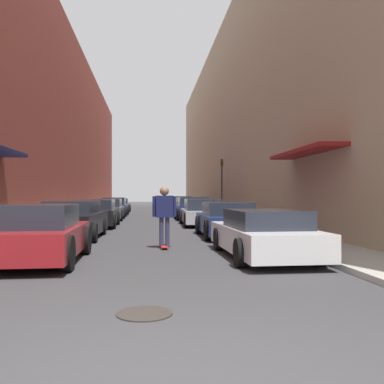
{
  "coord_description": "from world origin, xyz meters",
  "views": [
    {
      "loc": [
        -0.16,
        -3.23,
        1.48
      ],
      "look_at": [
        1.27,
        10.69,
        1.58
      ],
      "focal_mm": 40.0,
      "sensor_mm": 36.0,
      "label": 1
    }
  ],
  "objects_px": {
    "parked_car_left_1": "(74,220)",
    "parked_car_right_1": "(227,220)",
    "parked_car_right_3": "(192,208)",
    "parked_car_right_5": "(181,205)",
    "parked_car_left_0": "(34,234)",
    "parked_car_left_2": "(95,214)",
    "parked_car_right_2": "(202,213)",
    "skateboarder": "(164,210)",
    "parked_car_left_3": "(108,210)",
    "parked_car_right_0": "(263,234)",
    "parked_car_left_5": "(119,206)",
    "manhole_cover": "(144,314)",
    "traffic_light": "(222,181)",
    "parked_car_right_4": "(187,207)",
    "parked_car_left_4": "(114,207)"
  },
  "relations": [
    {
      "from": "parked_car_left_5",
      "to": "parked_car_right_5",
      "type": "relative_size",
      "value": 1.16
    },
    {
      "from": "parked_car_left_1",
      "to": "parked_car_right_1",
      "type": "relative_size",
      "value": 1.1
    },
    {
      "from": "parked_car_left_3",
      "to": "traffic_light",
      "type": "xyz_separation_m",
      "value": [
        7.34,
        2.94,
        1.83
      ]
    },
    {
      "from": "parked_car_right_5",
      "to": "parked_car_left_0",
      "type": "bearing_deg",
      "value": -101.03
    },
    {
      "from": "parked_car_left_0",
      "to": "parked_car_left_3",
      "type": "xyz_separation_m",
      "value": [
        0.09,
        15.94,
        -0.02
      ]
    },
    {
      "from": "traffic_light",
      "to": "parked_car_right_0",
      "type": "bearing_deg",
      "value": -96.85
    },
    {
      "from": "parked_car_left_0",
      "to": "parked_car_right_0",
      "type": "distance_m",
      "value": 5.2
    },
    {
      "from": "parked_car_left_3",
      "to": "skateboarder",
      "type": "bearing_deg",
      "value": -78.34
    },
    {
      "from": "parked_car_left_2",
      "to": "skateboarder",
      "type": "xyz_separation_m",
      "value": [
        2.89,
        -8.29,
        0.44
      ]
    },
    {
      "from": "parked_car_left_4",
      "to": "parked_car_left_0",
      "type": "bearing_deg",
      "value": -90.25
    },
    {
      "from": "parked_car_right_0",
      "to": "parked_car_right_2",
      "type": "xyz_separation_m",
      "value": [
        -0.12,
        10.67,
        0.07
      ]
    },
    {
      "from": "parked_car_left_0",
      "to": "traffic_light",
      "type": "bearing_deg",
      "value": 68.52
    },
    {
      "from": "parked_car_right_1",
      "to": "parked_car_right_4",
      "type": "xyz_separation_m",
      "value": [
        0.07,
        16.28,
        0.03
      ]
    },
    {
      "from": "parked_car_left_2",
      "to": "parked_car_right_2",
      "type": "height_order",
      "value": "parked_car_right_2"
    },
    {
      "from": "parked_car_right_1",
      "to": "skateboarder",
      "type": "distance_m",
      "value": 3.8
    },
    {
      "from": "parked_car_right_0",
      "to": "parked_car_right_3",
      "type": "distance_m",
      "value": 15.76
    },
    {
      "from": "parked_car_right_3",
      "to": "manhole_cover",
      "type": "height_order",
      "value": "parked_car_right_3"
    },
    {
      "from": "parked_car_left_2",
      "to": "parked_car_left_3",
      "type": "distance_m",
      "value": 5.43
    },
    {
      "from": "parked_car_left_2",
      "to": "parked_car_right_2",
      "type": "bearing_deg",
      "value": 4.8
    },
    {
      "from": "parked_car_left_3",
      "to": "parked_car_left_5",
      "type": "height_order",
      "value": "parked_car_left_3"
    },
    {
      "from": "parked_car_left_0",
      "to": "parked_car_right_3",
      "type": "bearing_deg",
      "value": 72.23
    },
    {
      "from": "parked_car_left_1",
      "to": "manhole_cover",
      "type": "height_order",
      "value": "parked_car_left_1"
    },
    {
      "from": "parked_car_right_1",
      "to": "parked_car_left_2",
      "type": "bearing_deg",
      "value": 134.44
    },
    {
      "from": "parked_car_right_3",
      "to": "parked_car_right_5",
      "type": "height_order",
      "value": "parked_car_right_5"
    },
    {
      "from": "parked_car_left_0",
      "to": "parked_car_left_1",
      "type": "xyz_separation_m",
      "value": [
        -0.03,
        5.15,
        -0.0
      ]
    },
    {
      "from": "parked_car_left_1",
      "to": "parked_car_right_0",
      "type": "relative_size",
      "value": 1.0
    },
    {
      "from": "parked_car_right_0",
      "to": "parked_car_right_1",
      "type": "height_order",
      "value": "parked_car_right_1"
    },
    {
      "from": "manhole_cover",
      "to": "parked_car_right_0",
      "type": "bearing_deg",
      "value": 58.72
    },
    {
      "from": "parked_car_left_2",
      "to": "parked_car_right_4",
      "type": "xyz_separation_m",
      "value": [
        5.27,
        10.99,
        0.02
      ]
    },
    {
      "from": "parked_car_left_0",
      "to": "parked_car_left_2",
      "type": "distance_m",
      "value": 10.51
    },
    {
      "from": "manhole_cover",
      "to": "traffic_light",
      "type": "xyz_separation_m",
      "value": [
        5.0,
        23.16,
        2.43
      ]
    },
    {
      "from": "parked_car_left_1",
      "to": "parked_car_left_2",
      "type": "height_order",
      "value": "parked_car_left_1"
    },
    {
      "from": "parked_car_left_0",
      "to": "manhole_cover",
      "type": "bearing_deg",
      "value": -60.43
    },
    {
      "from": "parked_car_left_2",
      "to": "skateboarder",
      "type": "distance_m",
      "value": 8.79
    },
    {
      "from": "parked_car_left_5",
      "to": "parked_car_right_0",
      "type": "distance_m",
      "value": 27.19
    },
    {
      "from": "parked_car_left_5",
      "to": "parked_car_right_1",
      "type": "bearing_deg",
      "value": -76.48
    },
    {
      "from": "manhole_cover",
      "to": "traffic_light",
      "type": "bearing_deg",
      "value": 77.82
    },
    {
      "from": "parked_car_right_0",
      "to": "parked_car_right_5",
      "type": "height_order",
      "value": "parked_car_right_5"
    },
    {
      "from": "parked_car_right_0",
      "to": "parked_car_right_2",
      "type": "height_order",
      "value": "parked_car_right_2"
    },
    {
      "from": "parked_car_left_5",
      "to": "skateboarder",
      "type": "bearing_deg",
      "value": -83.25
    },
    {
      "from": "parked_car_left_3",
      "to": "parked_car_right_2",
      "type": "bearing_deg",
      "value": -45.13
    },
    {
      "from": "parked_car_left_4",
      "to": "traffic_light",
      "type": "xyz_separation_m",
      "value": [
        7.34,
        -2.15,
        1.81
      ]
    },
    {
      "from": "parked_car_right_4",
      "to": "skateboarder",
      "type": "xyz_separation_m",
      "value": [
        -2.38,
        -19.28,
        0.42
      ]
    },
    {
      "from": "skateboarder",
      "to": "manhole_cover",
      "type": "distance_m",
      "value": 6.61
    },
    {
      "from": "parked_car_right_0",
      "to": "traffic_light",
      "type": "bearing_deg",
      "value": 83.15
    },
    {
      "from": "parked_car_left_1",
      "to": "skateboarder",
      "type": "relative_size",
      "value": 2.59
    },
    {
      "from": "parked_car_right_4",
      "to": "traffic_light",
      "type": "height_order",
      "value": "traffic_light"
    },
    {
      "from": "parked_car_left_0",
      "to": "skateboarder",
      "type": "height_order",
      "value": "skateboarder"
    },
    {
      "from": "parked_car_left_4",
      "to": "parked_car_right_2",
      "type": "height_order",
      "value": "parked_car_left_4"
    },
    {
      "from": "parked_car_right_5",
      "to": "traffic_light",
      "type": "xyz_separation_m",
      "value": [
        2.16,
        -8.15,
        1.78
      ]
    }
  ]
}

